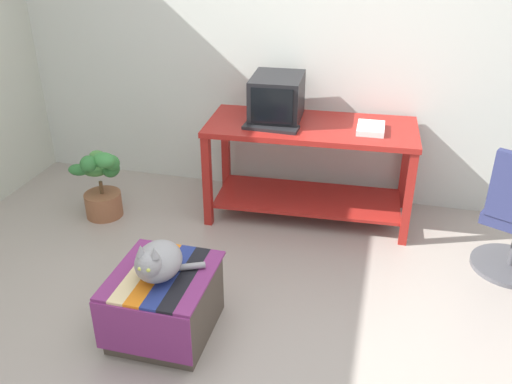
{
  "coord_description": "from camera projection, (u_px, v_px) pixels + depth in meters",
  "views": [
    {
      "loc": [
        0.73,
        -2.2,
        2.19
      ],
      "look_at": [
        -0.05,
        0.85,
        0.55
      ],
      "focal_mm": 38.51,
      "sensor_mm": 36.0,
      "label": 1
    }
  ],
  "objects": [
    {
      "name": "tv_monitor",
      "position": [
        277.0,
        98.0,
        4.08
      ],
      "size": [
        0.39,
        0.48,
        0.33
      ],
      "rotation": [
        0.0,
        0.0,
        0.06
      ],
      "color": "black",
      "rests_on": "desk"
    },
    {
      "name": "book",
      "position": [
        371.0,
        128.0,
        3.92
      ],
      "size": [
        0.2,
        0.26,
        0.04
      ],
      "primitive_type": "cube",
      "rotation": [
        0.0,
        0.0,
        0.02
      ],
      "color": "white",
      "rests_on": "desk"
    },
    {
      "name": "ottoman_with_blanket",
      "position": [
        164.0,
        303.0,
        3.1
      ],
      "size": [
        0.55,
        0.61,
        0.4
      ],
      "color": "#4C4238",
      "rests_on": "ground_plane"
    },
    {
      "name": "potted_plant",
      "position": [
        101.0,
        186.0,
        4.27
      ],
      "size": [
        0.4,
        0.36,
        0.58
      ],
      "color": "brown",
      "rests_on": "ground_plane"
    },
    {
      "name": "back_wall",
      "position": [
        302.0,
        37.0,
        4.23
      ],
      "size": [
        8.0,
        0.1,
        2.6
      ],
      "primitive_type": "cube",
      "color": "silver",
      "rests_on": "ground_plane"
    },
    {
      "name": "desk",
      "position": [
        310.0,
        154.0,
        4.16
      ],
      "size": [
        1.58,
        0.74,
        0.76
      ],
      "rotation": [
        0.0,
        0.0,
        0.06
      ],
      "color": "maroon",
      "rests_on": "ground_plane"
    },
    {
      "name": "cat",
      "position": [
        158.0,
        262.0,
        2.93
      ],
      "size": [
        0.35,
        0.34,
        0.27
      ],
      "rotation": [
        0.0,
        0.0,
        0.01
      ],
      "color": "gray",
      "rests_on": "ottoman_with_blanket"
    },
    {
      "name": "ground_plane",
      "position": [
        227.0,
        348.0,
        3.06
      ],
      "size": [
        14.0,
        14.0,
        0.0
      ],
      "primitive_type": "plane",
      "color": "#9E9389"
    },
    {
      "name": "pen",
      "position": [
        380.0,
        126.0,
        4.01
      ],
      "size": [
        0.04,
        0.14,
        0.01
      ],
      "primitive_type": "cylinder",
      "rotation": [
        0.0,
        1.57,
        1.36
      ],
      "color": "black",
      "rests_on": "desk"
    },
    {
      "name": "keyboard",
      "position": [
        271.0,
        127.0,
        3.96
      ],
      "size": [
        0.41,
        0.17,
        0.02
      ],
      "primitive_type": "cube",
      "rotation": [
        0.0,
        0.0,
        -0.04
      ],
      "color": "black",
      "rests_on": "desk"
    }
  ]
}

